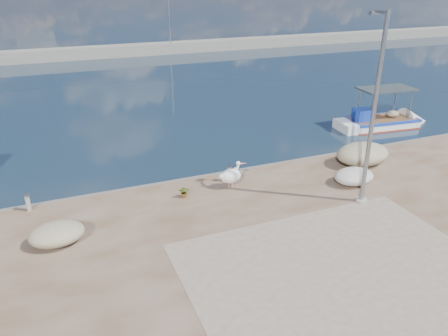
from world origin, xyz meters
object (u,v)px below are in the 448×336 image
(boat_right, at_px, (381,124))
(lamp_post, at_px, (372,119))
(bollard_near, at_px, (229,173))
(pelican, at_px, (231,176))

(boat_right, height_order, lamp_post, lamp_post)
(boat_right, bearing_deg, lamp_post, -129.09)
(boat_right, distance_m, lamp_post, 11.80)
(boat_right, relative_size, lamp_post, 0.85)
(lamp_post, xyz_separation_m, bollard_near, (-4.03, 3.52, -2.91))
(boat_right, xyz_separation_m, lamp_post, (-7.87, -8.02, 3.58))
(lamp_post, relative_size, bollard_near, 9.81)
(lamp_post, bearing_deg, boat_right, 45.53)
(boat_right, relative_size, pelican, 5.11)
(boat_right, relative_size, bollard_near, 8.38)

